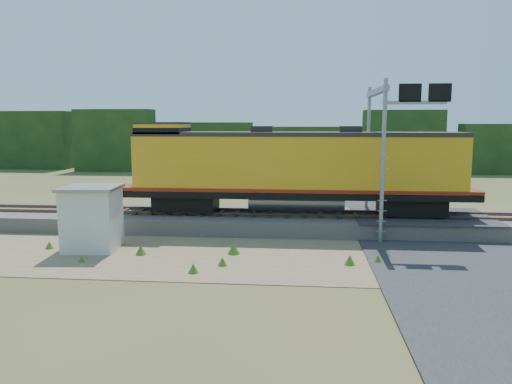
# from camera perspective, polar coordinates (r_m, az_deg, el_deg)

# --- Properties ---
(ground) EXTENTS (140.00, 140.00, 0.00)m
(ground) POSITION_cam_1_polar(r_m,az_deg,el_deg) (21.10, 3.06, -7.65)
(ground) COLOR #475123
(ground) RESTS_ON ground
(ballast) EXTENTS (70.00, 5.00, 0.80)m
(ballast) POSITION_cam_1_polar(r_m,az_deg,el_deg) (26.84, 3.60, -3.39)
(ballast) COLOR slate
(ballast) RESTS_ON ground
(rails) EXTENTS (70.00, 1.54, 0.16)m
(rails) POSITION_cam_1_polar(r_m,az_deg,el_deg) (26.75, 3.61, -2.38)
(rails) COLOR brown
(rails) RESTS_ON ballast
(dirt_shoulder) EXTENTS (26.00, 8.00, 0.03)m
(dirt_shoulder) POSITION_cam_1_polar(r_m,az_deg,el_deg) (21.74, -2.20, -7.13)
(dirt_shoulder) COLOR #8C7754
(dirt_shoulder) RESTS_ON ground
(road) EXTENTS (7.00, 66.00, 0.86)m
(road) POSITION_cam_1_polar(r_m,az_deg,el_deg) (22.63, 21.27, -6.88)
(road) COLOR #38383A
(road) RESTS_ON ground
(tree_line_north) EXTENTS (130.00, 3.00, 6.50)m
(tree_line_north) POSITION_cam_1_polar(r_m,az_deg,el_deg) (58.37, 4.66, 5.36)
(tree_line_north) COLOR #183513
(tree_line_north) RESTS_ON ground
(weed_clumps) EXTENTS (15.00, 6.20, 0.56)m
(weed_clumps) POSITION_cam_1_polar(r_m,az_deg,el_deg) (21.61, -6.32, -7.30)
(weed_clumps) COLOR #456C1F
(weed_clumps) RESTS_ON ground
(locomotive) EXTENTS (18.35, 2.80, 4.74)m
(locomotive) POSITION_cam_1_polar(r_m,az_deg,el_deg) (26.42, 4.08, 2.77)
(locomotive) COLOR black
(locomotive) RESTS_ON rails
(shed) EXTENTS (2.62, 2.62, 2.87)m
(shed) POSITION_cam_1_polar(r_m,az_deg,el_deg) (23.43, -18.23, -2.82)
(shed) COLOR silver
(shed) RESTS_ON ground
(signal_gantry) EXTENTS (3.04, 6.20, 7.66)m
(signal_gantry) POSITION_cam_1_polar(r_m,az_deg,el_deg) (25.95, 14.62, 7.77)
(signal_gantry) COLOR gray
(signal_gantry) RESTS_ON ground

